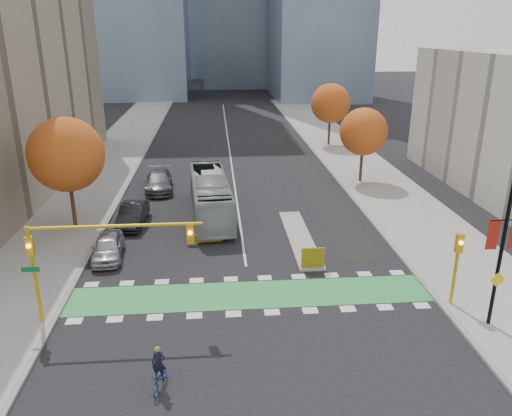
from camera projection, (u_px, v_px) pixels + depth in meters
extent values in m
plane|color=black|center=(252.00, 309.00, 26.10)|extent=(300.00, 300.00, 0.00)
cube|color=gray|center=(82.00, 195.00, 43.78)|extent=(7.00, 120.00, 0.15)
cube|color=gray|center=(382.00, 187.00, 45.88)|extent=(7.00, 120.00, 0.15)
cube|color=gray|center=(122.00, 194.00, 44.05)|extent=(0.30, 120.00, 0.16)
cube|color=gray|center=(345.00, 188.00, 45.60)|extent=(0.30, 120.00, 0.16)
cube|color=green|center=(250.00, 295.00, 27.50)|extent=(20.00, 3.00, 0.01)
cube|color=silver|center=(229.00, 144.00, 63.60)|extent=(0.15, 70.00, 0.01)
cube|color=black|center=(300.00, 162.00, 54.81)|extent=(2.50, 50.00, 0.01)
cube|color=gray|center=(300.00, 238.00, 34.82)|extent=(1.60, 10.00, 0.16)
cube|color=yellow|center=(313.00, 258.00, 30.08)|extent=(1.40, 0.12, 1.30)
cylinder|color=#332114|center=(72.00, 196.00, 35.53)|extent=(0.28, 0.28, 5.25)
sphere|color=#9E3B13|center=(66.00, 154.00, 34.51)|extent=(5.20, 5.20, 5.20)
cylinder|color=#332114|center=(362.00, 159.00, 46.89)|extent=(0.28, 0.28, 4.55)
sphere|color=#9E3B13|center=(364.00, 132.00, 46.01)|extent=(4.40, 4.40, 4.40)
cylinder|color=#332114|center=(329.00, 126.00, 61.87)|extent=(0.28, 0.28, 4.90)
sphere|color=#9E3B13|center=(330.00, 103.00, 60.92)|extent=(4.80, 4.80, 4.80)
cylinder|color=#BF9914|center=(35.00, 277.00, 23.93)|extent=(0.20, 0.20, 5.20)
cylinder|color=#BF9914|center=(115.00, 226.00, 23.40)|extent=(8.20, 0.16, 0.16)
cube|color=#BF9914|center=(30.00, 246.00, 23.39)|extent=(0.35, 0.28, 1.00)
sphere|color=orange|center=(28.00, 246.00, 23.19)|extent=(0.22, 0.22, 0.22)
cube|color=#BF9914|center=(190.00, 233.00, 23.84)|extent=(0.35, 0.28, 1.00)
sphere|color=orange|center=(190.00, 233.00, 23.63)|extent=(0.22, 0.22, 0.22)
cube|color=#0C5926|center=(30.00, 269.00, 23.35)|extent=(0.85, 0.04, 0.25)
cylinder|color=#BF9914|center=(455.00, 272.00, 25.77)|extent=(0.18, 0.18, 4.00)
cube|color=#BF9914|center=(459.00, 243.00, 25.23)|extent=(0.35, 0.28, 1.00)
sphere|color=orange|center=(461.00, 243.00, 25.02)|extent=(0.22, 0.22, 0.22)
cylinder|color=black|center=(501.00, 252.00, 23.29)|extent=(0.18, 0.18, 8.00)
cylinder|color=black|center=(507.00, 220.00, 22.75)|extent=(1.60, 0.06, 0.06)
cube|color=maroon|center=(493.00, 235.00, 22.95)|extent=(0.55, 0.03, 1.50)
cube|color=yellow|center=(498.00, 280.00, 23.65)|extent=(0.78, 0.04, 0.78)
imported|color=navy|center=(160.00, 378.00, 20.24)|extent=(0.89, 1.79, 0.90)
imported|color=black|center=(159.00, 363.00, 19.98)|extent=(0.61, 0.46, 1.53)
sphere|color=#597F2D|center=(157.00, 349.00, 19.76)|extent=(0.26, 0.26, 0.26)
imported|color=#9BA0A2|center=(210.00, 196.00, 38.68)|extent=(3.58, 11.83, 3.25)
imported|color=#A4A4A9|center=(108.00, 247.00, 31.70)|extent=(2.15, 4.59, 1.52)
imported|color=black|center=(133.00, 214.00, 37.10)|extent=(1.94, 4.98, 1.62)
imported|color=#525257|center=(159.00, 181.00, 45.05)|extent=(2.77, 5.95, 1.68)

